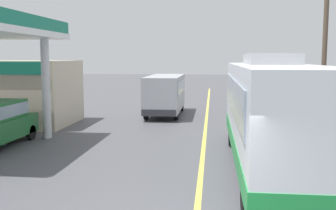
{
  "coord_description": "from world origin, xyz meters",
  "views": [
    {
      "loc": [
        0.31,
        -6.24,
        3.54
      ],
      "look_at": [
        -1.5,
        10.0,
        1.6
      ],
      "focal_mm": 42.54,
      "sensor_mm": 36.0,
      "label": 1
    }
  ],
  "objects": [
    {
      "name": "coach_bus_main",
      "position": [
        2.26,
        6.51,
        1.72
      ],
      "size": [
        2.6,
        11.04,
        3.69
      ],
      "color": "silver",
      "rests_on": "ground"
    },
    {
      "name": "utility_pole_roadside",
      "position": [
        5.85,
        14.48,
        3.88
      ],
      "size": [
        1.8,
        0.24,
        7.41
      ],
      "color": "brown",
      "rests_on": "ground"
    },
    {
      "name": "lane_divider_stripe",
      "position": [
        0.0,
        15.0,
        0.0
      ],
      "size": [
        0.16,
        50.0,
        0.01
      ],
      "primitive_type": "cube",
      "color": "#D8CC4C",
      "rests_on": "ground"
    },
    {
      "name": "minibus_opposing_lane",
      "position": [
        -2.59,
        18.2,
        1.47
      ],
      "size": [
        2.04,
        6.13,
        2.44
      ],
      "color": "#A5A5AD",
      "rests_on": "ground"
    },
    {
      "name": "ground",
      "position": [
        0.0,
        20.0,
        0.0
      ],
      "size": [
        120.0,
        120.0,
        0.0
      ],
      "primitive_type": "plane",
      "color": "#4C4C51"
    },
    {
      "name": "pedestrian_near_pump",
      "position": [
        -8.13,
        8.68,
        0.93
      ],
      "size": [
        0.55,
        0.22,
        1.66
      ],
      "color": "#33333F",
      "rests_on": "ground"
    }
  ]
}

